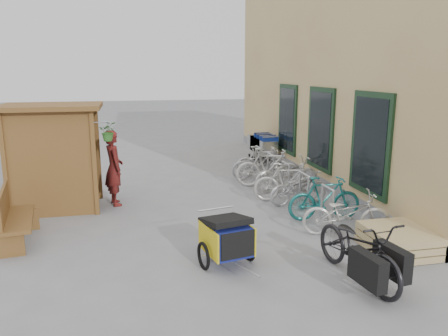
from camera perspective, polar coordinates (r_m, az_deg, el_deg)
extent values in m
plane|color=gray|center=(8.53, -1.14, -8.90)|extent=(80.00, 80.00, 0.00)
cube|color=tan|center=(14.68, 21.42, 13.23)|extent=(6.00, 13.00, 7.00)
cube|color=gray|center=(13.63, 10.00, -0.19)|extent=(0.18, 13.00, 0.30)
cube|color=black|center=(9.80, 18.57, 2.99)|extent=(0.06, 1.50, 2.20)
cube|color=black|center=(9.78, 18.42, 2.99)|extent=(0.02, 1.25, 1.95)
cube|color=black|center=(11.98, 12.48, 5.00)|extent=(0.06, 1.50, 2.20)
cube|color=black|center=(11.97, 12.35, 5.00)|extent=(0.02, 1.25, 1.95)
cube|color=black|center=(14.27, 8.29, 6.35)|extent=(0.06, 1.50, 2.20)
cube|color=black|center=(14.26, 8.18, 6.34)|extent=(0.02, 1.25, 1.95)
cube|color=brown|center=(10.16, -26.71, 0.03)|extent=(0.09, 0.09, 2.30)
cube|color=brown|center=(9.86, -16.56, 0.52)|extent=(0.09, 0.09, 2.30)
cube|color=brown|center=(11.40, -25.16, 1.42)|extent=(0.09, 0.09, 2.30)
cube|color=brown|center=(11.14, -16.11, 1.89)|extent=(0.09, 0.09, 2.30)
cube|color=brown|center=(10.77, -25.74, 0.78)|extent=(0.05, 1.30, 2.30)
cube|color=brown|center=(10.00, -21.68, 0.31)|extent=(1.80, 0.05, 2.30)
cube|color=brown|center=(11.20, -20.71, 1.63)|extent=(1.80, 0.05, 2.30)
cube|color=brown|center=(10.44, -21.69, 7.47)|extent=(2.15, 1.65, 0.10)
cube|color=brown|center=(10.68, -22.12, -0.36)|extent=(1.30, 1.15, 0.04)
cube|color=brown|center=(10.58, -22.39, 2.81)|extent=(1.30, 1.15, 0.04)
cylinder|color=#A5A8AD|center=(9.71, -15.82, 5.77)|extent=(0.36, 0.02, 0.02)
imported|color=#2B6322|center=(9.73, -14.87, 4.65)|extent=(0.38, 0.33, 0.42)
cylinder|color=#A5A8AD|center=(8.87, 13.97, -5.53)|extent=(0.05, 0.05, 0.84)
cylinder|color=#A5A8AD|center=(9.30, 12.62, -4.62)|extent=(0.05, 0.05, 0.84)
cylinder|color=#A5A8AD|center=(8.97, 13.41, -2.50)|extent=(0.05, 0.50, 0.05)
cylinder|color=#A5A8AD|center=(9.91, 10.93, -3.47)|extent=(0.05, 0.05, 0.84)
cylinder|color=#A5A8AD|center=(10.36, 9.85, -2.73)|extent=(0.05, 0.05, 0.84)
cylinder|color=#A5A8AD|center=(10.03, 10.47, -0.78)|extent=(0.05, 0.50, 0.05)
cylinder|color=#A5A8AD|center=(10.98, 8.48, -1.79)|extent=(0.05, 0.05, 0.84)
cylinder|color=#A5A8AD|center=(11.44, 7.60, -1.19)|extent=(0.05, 0.05, 0.84)
cylinder|color=#A5A8AD|center=(11.12, 8.10, 0.62)|extent=(0.05, 0.50, 0.05)
cylinder|color=#A5A8AD|center=(12.08, 6.48, -0.41)|extent=(0.05, 0.05, 0.84)
cylinder|color=#A5A8AD|center=(12.54, 5.74, 0.09)|extent=(0.05, 0.05, 0.84)
cylinder|color=#A5A8AD|center=(12.23, 6.15, 1.76)|extent=(0.05, 0.50, 0.05)
cylinder|color=#A5A8AD|center=(13.19, 4.81, 0.73)|extent=(0.05, 0.05, 0.84)
cylinder|color=#A5A8AD|center=(13.66, 4.19, 1.16)|extent=(0.05, 0.05, 0.84)
cylinder|color=#A5A8AD|center=(13.35, 4.53, 2.71)|extent=(0.05, 0.50, 0.05)
cube|color=tan|center=(8.40, 21.70, -9.65)|extent=(1.00, 1.20, 0.12)
cube|color=tan|center=(8.35, 21.77, -8.76)|extent=(1.00, 1.20, 0.12)
cube|color=tan|center=(8.31, 21.85, -7.86)|extent=(1.00, 1.20, 0.12)
cube|color=brown|center=(8.91, -25.27, -6.06)|extent=(0.75, 1.69, 0.07)
cube|color=brown|center=(8.88, -26.83, -4.22)|extent=(0.32, 1.62, 0.54)
cube|color=brown|center=(8.39, -26.08, -9.01)|extent=(0.44, 0.13, 0.44)
cube|color=brown|center=(9.59, -24.30, -6.20)|extent=(0.44, 0.13, 0.44)
cube|color=silver|center=(14.88, 5.57, 2.73)|extent=(0.54, 0.83, 0.51)
cube|color=navy|center=(14.43, 6.12, 3.79)|extent=(0.54, 0.04, 0.18)
cylinder|color=silver|center=(14.40, 6.16, 4.05)|extent=(0.57, 0.04, 0.04)
cylinder|color=black|center=(14.60, 5.14, 0.43)|extent=(0.04, 0.12, 0.12)
cube|color=silver|center=(15.21, 5.18, 2.95)|extent=(0.54, 0.83, 0.51)
cube|color=navy|center=(14.75, 5.70, 4.00)|extent=(0.54, 0.04, 0.18)
cylinder|color=silver|center=(14.72, 5.74, 4.24)|extent=(0.57, 0.04, 0.04)
cylinder|color=black|center=(14.92, 4.74, 0.70)|extent=(0.04, 0.12, 0.12)
cube|color=silver|center=(15.53, 4.80, 3.16)|extent=(0.54, 0.83, 0.51)
cube|color=navy|center=(15.08, 5.29, 4.19)|extent=(0.54, 0.04, 0.18)
cylinder|color=silver|center=(15.04, 5.33, 4.43)|extent=(0.57, 0.04, 0.04)
cylinder|color=black|center=(15.24, 4.37, 0.96)|extent=(0.04, 0.12, 0.12)
cube|color=silver|center=(15.85, 4.44, 3.36)|extent=(0.54, 0.83, 0.51)
cube|color=navy|center=(15.40, 4.91, 4.37)|extent=(0.54, 0.04, 0.18)
cylinder|color=silver|center=(15.36, 4.95, 4.61)|extent=(0.57, 0.04, 0.04)
cylinder|color=black|center=(15.56, 4.00, 1.21)|extent=(0.04, 0.12, 0.12)
cube|color=navy|center=(7.21, 0.33, -9.11)|extent=(0.76, 0.91, 0.47)
cube|color=gold|center=(7.09, -2.06, -9.50)|extent=(0.20, 0.79, 0.47)
cube|color=gold|center=(7.34, 2.63, -8.71)|extent=(0.20, 0.79, 0.47)
cube|color=black|center=(6.85, 1.83, -10.05)|extent=(0.56, 0.15, 0.43)
cube|color=black|center=(7.15, 0.17, -6.87)|extent=(0.81, 0.89, 0.23)
torus|color=black|center=(7.16, -2.70, -11.42)|extent=(0.15, 0.46, 0.46)
torus|color=black|center=(7.47, 3.22, -10.34)|extent=(0.15, 0.46, 0.46)
cylinder|color=#B7B7BC|center=(6.75, 2.84, -12.97)|extent=(0.17, 0.67, 0.03)
cylinder|color=#B7B7BC|center=(7.46, -1.09, -5.33)|extent=(0.63, 0.17, 0.03)
imported|color=black|center=(6.99, 17.10, -9.93)|extent=(0.94, 2.03, 1.03)
cube|color=black|center=(6.47, 18.22, -12.48)|extent=(0.27, 0.67, 0.45)
cube|color=black|center=(6.84, 21.07, -11.30)|extent=(0.27, 0.67, 0.45)
cube|color=#DA4D14|center=(6.64, 19.72, -11.48)|extent=(0.14, 0.19, 0.12)
imported|color=maroon|center=(10.57, -14.19, 0.01)|extent=(0.57, 0.73, 1.78)
imported|color=#B9B8B4|center=(8.76, 15.67, -5.73)|extent=(1.77, 0.98, 0.88)
imported|color=#1B6C6B|center=(9.52, 13.00, -3.88)|extent=(1.62, 0.55, 0.96)
imported|color=#9B9BA0|center=(10.53, 9.74, -2.53)|extent=(1.62, 0.81, 0.82)
imported|color=#B9B8B4|center=(10.67, 8.24, -1.86)|extent=(1.67, 0.85, 0.97)
imported|color=#B9B8B4|center=(11.55, 8.23, -0.82)|extent=(1.83, 0.76, 0.94)
imported|color=#B9B8B4|center=(11.91, 5.89, 0.02)|extent=(1.87, 1.04, 1.08)
imported|color=#9B9BA0|center=(12.80, 4.74, 0.47)|extent=(1.71, 0.66, 0.88)
imported|color=#B9B8B4|center=(13.07, 4.93, 0.85)|extent=(1.62, 0.68, 0.94)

